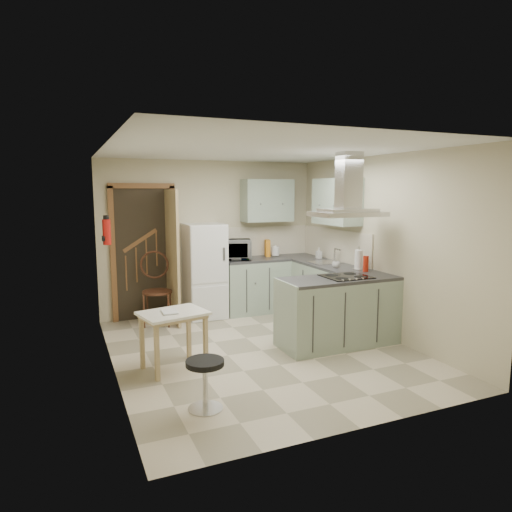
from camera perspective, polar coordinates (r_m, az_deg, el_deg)
name	(u,v)px	position (r m, az deg, el deg)	size (l,w,h in m)	color
floor	(262,350)	(5.93, 0.71, -11.71)	(4.20, 4.20, 0.00)	beige
ceiling	(262,150)	(5.60, 0.76, 13.12)	(4.20, 4.20, 0.00)	silver
back_wall	(211,237)	(7.59, -5.71, 2.34)	(3.60, 3.60, 0.00)	#C2B896
left_wall	(110,262)	(5.18, -17.80, -0.75)	(4.20, 4.20, 0.00)	#C2B896
right_wall	(380,246)	(6.56, 15.26, 1.17)	(4.20, 4.20, 0.00)	#C2B896
doorway	(144,253)	(7.33, -13.84, 0.36)	(1.10, 0.12, 2.10)	brown
fridge	(205,271)	(7.31, -6.44, -1.85)	(0.60, 0.60, 1.50)	white
counter_back	(254,285)	(7.65, -0.22, -3.63)	(1.08, 0.60, 0.90)	#9EB2A0
counter_right	(318,289)	(7.44, 7.82, -4.06)	(0.60, 1.95, 0.90)	#9EB2A0
splashback	(264,241)	(7.92, 0.97, 1.90)	(1.68, 0.02, 0.50)	beige
wall_cabinet_back	(267,201)	(7.73, 1.41, 6.94)	(0.85, 0.35, 0.70)	#9EB2A0
wall_cabinet_right	(337,202)	(7.11, 10.05, 6.71)	(0.35, 0.90, 0.70)	#9EB2A0
peninsula	(339,311)	(6.12, 10.29, -6.80)	(1.55, 0.65, 0.90)	#9EB2A0
hob	(346,276)	(6.07, 11.19, -2.52)	(0.58, 0.50, 0.01)	black
extractor_hood	(348,214)	(5.98, 11.40, 5.16)	(0.90, 0.55, 0.10)	silver
sink	(325,262)	(7.21, 8.60, -0.79)	(0.45, 0.40, 0.01)	silver
fire_extinguisher	(107,232)	(6.04, -18.16, 2.86)	(0.10, 0.10, 0.32)	#B2140F
drop_leaf_table	(174,340)	(5.34, -10.24, -10.35)	(0.71, 0.53, 0.67)	tan
bentwood_chair	(157,292)	(7.05, -12.24, -4.40)	(0.45, 0.45, 1.01)	#4F331A
stool	(205,384)	(4.41, -6.36, -15.66)	(0.36, 0.36, 0.48)	black
microwave	(233,250)	(7.43, -2.94, 0.79)	(0.59, 0.40, 0.33)	black
kettle	(275,251)	(7.79, 2.43, 0.64)	(0.13, 0.13, 0.19)	white
cereal_box	(267,248)	(7.81, 1.44, 1.00)	(0.08, 0.19, 0.28)	orange
soap_bottle	(319,253)	(7.64, 7.87, 0.37)	(0.08, 0.08, 0.18)	#B8B6C3
paper_towel	(359,259)	(6.66, 12.72, -0.42)	(0.11, 0.11, 0.29)	white
cup	(336,265)	(6.76, 9.97, -1.08)	(0.11, 0.11, 0.09)	silver
red_bottle	(366,264)	(6.51, 13.56, -0.95)	(0.08, 0.08, 0.22)	red
book	(162,309)	(5.20, -11.66, -6.50)	(0.16, 0.23, 0.10)	#A23644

